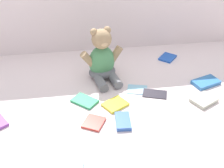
% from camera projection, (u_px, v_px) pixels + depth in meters
% --- Properties ---
extents(ground_plane, '(3.20, 3.20, 0.00)m').
position_uv_depth(ground_plane, '(111.00, 89.00, 1.60)').
color(ground_plane, silver).
extents(backdrop_drape, '(1.83, 0.03, 0.63)m').
position_uv_depth(backdrop_drape, '(100.00, 0.00, 1.81)').
color(backdrop_drape, silver).
rests_on(backdrop_drape, ground_plane).
extents(teddy_bear, '(0.24, 0.23, 0.29)m').
position_uv_depth(teddy_bear, '(102.00, 60.00, 1.64)').
color(teddy_bear, '#4C8C59').
rests_on(teddy_bear, ground_plane).
extents(book_case_0, '(0.16, 0.13, 0.02)m').
position_uv_depth(book_case_0, '(206.00, 82.00, 1.64)').
color(book_case_0, '#2C67A7').
rests_on(book_case_0, ground_plane).
extents(book_case_1, '(0.14, 0.13, 0.01)m').
position_uv_depth(book_case_1, '(115.00, 104.00, 1.49)').
color(book_case_1, yellow).
rests_on(book_case_1, ground_plane).
extents(book_case_2, '(0.07, 0.12, 0.02)m').
position_uv_depth(book_case_2, '(123.00, 121.00, 1.38)').
color(book_case_2, '#2F58A9').
rests_on(book_case_2, ground_plane).
extents(book_case_3, '(0.13, 0.13, 0.01)m').
position_uv_depth(book_case_3, '(168.00, 58.00, 1.87)').
color(book_case_3, blue).
rests_on(book_case_3, ground_plane).
extents(book_case_4, '(0.14, 0.14, 0.01)m').
position_uv_depth(book_case_4, '(85.00, 101.00, 1.51)').
color(book_case_4, '#289059').
rests_on(book_case_4, ground_plane).
extents(book_case_6, '(0.12, 0.12, 0.01)m').
position_uv_depth(book_case_6, '(94.00, 123.00, 1.38)').
color(book_case_6, '#CA3B31').
rests_on(book_case_6, ground_plane).
extents(book_case_7, '(0.14, 0.11, 0.01)m').
position_uv_depth(book_case_7, '(155.00, 93.00, 1.56)').
color(book_case_7, black).
rests_on(book_case_7, ground_plane).
extents(book_case_8, '(0.14, 0.13, 0.02)m').
position_uv_depth(book_case_8, '(204.00, 100.00, 1.51)').
color(book_case_8, '#A1A391').
rests_on(book_case_8, ground_plane).
extents(book_case_10, '(0.12, 0.11, 0.01)m').
position_uv_depth(book_case_10, '(137.00, 89.00, 1.59)').
color(book_case_10, '#85C1DE').
rests_on(book_case_10, ground_plane).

